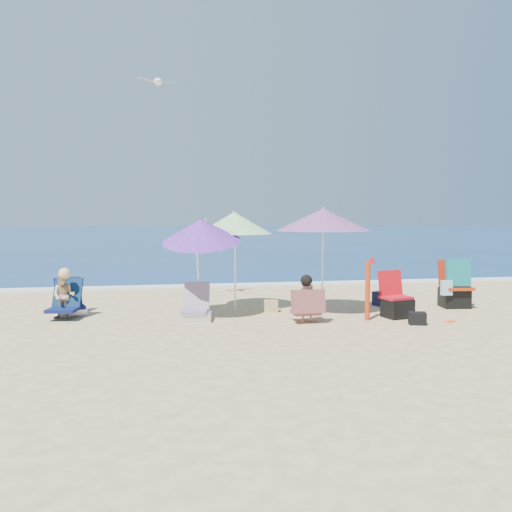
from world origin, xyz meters
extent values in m
plane|color=#D8BC84|center=(0.00, 0.00, 0.00)|extent=(120.00, 120.00, 0.00)
cube|color=navy|center=(0.00, 45.00, -0.05)|extent=(120.00, 80.00, 0.12)
cube|color=white|center=(0.00, 5.10, 0.02)|extent=(120.00, 0.50, 0.04)
cylinder|color=silver|center=(0.95, 0.89, 0.92)|extent=(0.04, 0.04, 1.85)
cone|color=#FB215B|center=(0.95, 0.87, 1.77)|extent=(1.99, 1.99, 0.42)
cylinder|color=white|center=(0.94, 0.86, 1.96)|extent=(0.03, 0.03, 0.11)
cylinder|color=white|center=(-0.62, 1.52, 0.89)|extent=(0.04, 0.04, 1.78)
cone|color=green|center=(-0.63, 1.52, 1.71)|extent=(1.57, 1.57, 0.42)
cylinder|color=white|center=(-0.65, 1.52, 1.89)|extent=(0.03, 0.03, 0.11)
cylinder|color=white|center=(-1.38, 0.93, 0.81)|extent=(0.14, 0.42, 1.59)
cone|color=#C11BAF|center=(-1.33, 0.83, 1.58)|extent=(1.74, 1.78, 0.74)
cylinder|color=white|center=(-1.24, 0.89, 1.77)|extent=(0.04, 0.06, 0.11)
cylinder|color=#B8320D|center=(1.55, 0.14, 0.52)|extent=(0.11, 0.11, 1.04)
cone|color=#AD0C11|center=(1.61, 0.13, 1.08)|extent=(0.15, 0.15, 0.13)
cube|color=#0D0B42|center=(-3.68, 1.41, 0.17)|extent=(0.58, 0.55, 0.06)
cube|color=#0B0B41|center=(-3.78, 1.76, 0.43)|extent=(0.54, 0.42, 0.51)
cube|color=white|center=(-3.71, 1.66, 0.08)|extent=(0.61, 0.57, 0.15)
cube|color=#CC4C48|center=(-1.48, 0.58, 0.16)|extent=(0.51, 0.46, 0.05)
cube|color=#EC8153|center=(-1.41, 0.83, 0.41)|extent=(0.49, 0.33, 0.49)
cube|color=silver|center=(-1.41, 0.61, 0.07)|extent=(0.53, 0.49, 0.15)
cube|color=red|center=(2.16, 0.31, 0.36)|extent=(0.56, 0.52, 0.05)
cube|color=#AE0C14|center=(2.13, 0.49, 0.60)|extent=(0.50, 0.23, 0.48)
cube|color=black|center=(2.18, 0.27, 0.17)|extent=(0.54, 0.50, 0.34)
cube|color=#A02D0B|center=(3.79, 1.01, 0.40)|extent=(0.60, 0.56, 0.06)
cube|color=#A11B0B|center=(3.82, 1.28, 0.67)|extent=(0.56, 0.23, 0.54)
cube|color=black|center=(3.78, 1.09, 0.19)|extent=(0.58, 0.53, 0.39)
cube|color=#0B8B79|center=(3.74, 0.92, 0.72)|extent=(0.50, 0.24, 0.55)
cube|color=#8DC6E2|center=(3.48, 0.87, 0.43)|extent=(0.21, 0.10, 0.29)
imported|color=tan|center=(0.44, 0.16, 0.41)|extent=(0.31, 0.22, 0.83)
cube|color=#431177|center=(0.43, 0.20, 0.17)|extent=(0.48, 0.43, 0.06)
cube|color=navy|center=(0.44, 0.02, 0.39)|extent=(0.58, 0.24, 0.42)
sphere|color=black|center=(0.42, 0.11, 0.74)|extent=(0.20, 0.20, 0.20)
imported|color=tan|center=(-3.76, 1.20, 0.41)|extent=(0.45, 0.38, 0.83)
cube|color=#0C1446|center=(-3.77, 1.10, 0.18)|extent=(0.57, 0.52, 0.06)
cube|color=#0C2344|center=(-3.71, 1.34, 0.45)|extent=(0.54, 0.37, 0.53)
sphere|color=#D6C07B|center=(-3.73, 1.18, 0.82)|extent=(0.20, 0.20, 0.20)
cube|color=tan|center=(0.03, 1.22, 0.11)|extent=(0.28, 0.21, 0.22)
cube|color=#171733|center=(2.47, 1.57, 0.14)|extent=(0.47, 0.43, 0.29)
cube|color=black|center=(2.24, -0.37, 0.11)|extent=(0.32, 0.26, 0.21)
cube|color=#FD5D1A|center=(2.90, -0.28, 0.01)|extent=(0.22, 0.16, 0.03)
ellipsoid|color=white|center=(-2.05, 2.12, 4.46)|extent=(0.27, 0.37, 0.13)
cube|color=#989BA0|center=(-2.27, 2.09, 4.47)|extent=(0.35, 0.20, 0.07)
cube|color=gray|center=(-1.91, 2.27, 4.47)|extent=(0.35, 0.20, 0.07)
camera|label=1|loc=(-2.00, -8.67, 1.86)|focal=37.33mm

